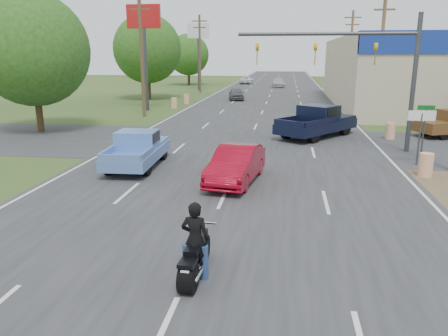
% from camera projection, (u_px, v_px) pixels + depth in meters
% --- Properties ---
extents(ground, '(200.00, 200.00, 0.00)m').
position_uv_depth(ground, '(161.00, 335.00, 7.98)').
color(ground, '#2B431B').
rests_on(ground, ground).
extents(main_road, '(15.00, 180.00, 0.02)m').
position_uv_depth(main_road, '(266.00, 103.00, 46.29)').
color(main_road, '#2D2D30').
rests_on(main_road, ground).
extents(cross_road, '(120.00, 10.00, 0.02)m').
position_uv_depth(cross_road, '(248.00, 143.00, 25.22)').
color(cross_road, '#2D2D30').
rests_on(cross_road, ground).
extents(utility_pole_2, '(2.00, 0.28, 10.00)m').
position_uv_depth(utility_pole_2, '(381.00, 50.00, 35.03)').
color(utility_pole_2, '#4C3823').
rests_on(utility_pole_2, ground).
extents(utility_pole_3, '(2.00, 0.28, 10.00)m').
position_uv_depth(utility_pole_3, '(351.00, 52.00, 52.27)').
color(utility_pole_3, '#4C3823').
rests_on(utility_pole_3, ground).
extents(utility_pole_5, '(2.00, 0.28, 10.00)m').
position_uv_depth(utility_pole_5, '(141.00, 50.00, 34.76)').
color(utility_pole_5, '#4C3823').
rests_on(utility_pole_5, ground).
extents(utility_pole_6, '(2.00, 0.28, 10.00)m').
position_uv_depth(utility_pole_6, '(200.00, 52.00, 57.75)').
color(utility_pole_6, '#4C3823').
rests_on(utility_pole_6, ground).
extents(tree_0, '(7.14, 7.14, 8.84)m').
position_uv_depth(tree_0, '(33.00, 50.00, 27.73)').
color(tree_0, '#422D19').
rests_on(tree_0, ground).
extents(tree_1, '(7.56, 7.56, 9.36)m').
position_uv_depth(tree_1, '(147.00, 49.00, 48.65)').
color(tree_1, '#422D19').
rests_on(tree_1, ground).
extents(tree_2, '(6.72, 6.72, 8.32)m').
position_uv_depth(tree_2, '(188.00, 55.00, 71.90)').
color(tree_2, '#422D19').
rests_on(tree_2, ground).
extents(tree_5, '(7.98, 7.98, 9.88)m').
position_uv_depth(tree_5, '(420.00, 50.00, 93.39)').
color(tree_5, '#422D19').
rests_on(tree_5, ground).
extents(tree_6, '(8.82, 8.82, 10.92)m').
position_uv_depth(tree_6, '(149.00, 48.00, 101.45)').
color(tree_6, '#422D19').
rests_on(tree_6, ground).
extents(barrel_0, '(0.56, 0.56, 1.00)m').
position_uv_depth(barrel_0, '(426.00, 165.00, 18.25)').
color(barrel_0, orange).
rests_on(barrel_0, ground).
extents(barrel_1, '(0.56, 0.56, 1.00)m').
position_uv_depth(barrel_1, '(390.00, 131.00, 26.34)').
color(barrel_1, orange).
rests_on(barrel_1, ground).
extents(barrel_2, '(0.56, 0.56, 1.00)m').
position_uv_depth(barrel_2, '(174.00, 103.00, 41.59)').
color(barrel_2, orange).
rests_on(barrel_2, ground).
extents(barrel_3, '(0.56, 0.56, 1.00)m').
position_uv_depth(barrel_3, '(187.00, 99.00, 45.38)').
color(barrel_3, orange).
rests_on(barrel_3, ground).
extents(pole_sign_left_near, '(3.00, 0.35, 9.20)m').
position_uv_depth(pole_sign_left_near, '(144.00, 29.00, 38.26)').
color(pole_sign_left_near, '#3F3F44').
rests_on(pole_sign_left_near, ground).
extents(pole_sign_left_far, '(3.00, 0.35, 9.20)m').
position_uv_depth(pole_sign_left_far, '(198.00, 38.00, 61.25)').
color(pole_sign_left_far, '#3F3F44').
rests_on(pole_sign_left_far, ground).
extents(lane_sign, '(1.20, 0.08, 2.52)m').
position_uv_depth(lane_sign, '(421.00, 125.00, 19.79)').
color(lane_sign, '#3F3F44').
rests_on(lane_sign, ground).
extents(street_name_sign, '(0.80, 0.08, 2.61)m').
position_uv_depth(street_name_sign, '(424.00, 126.00, 21.21)').
color(street_name_sign, '#3F3F44').
rests_on(street_name_sign, ground).
extents(signal_mast, '(9.12, 0.40, 7.00)m').
position_uv_depth(signal_mast, '(361.00, 58.00, 22.25)').
color(signal_mast, '#3F3F44').
rests_on(signal_mast, ground).
extents(red_convertible, '(2.13, 4.56, 1.45)m').
position_uv_depth(red_convertible, '(236.00, 165.00, 17.37)').
color(red_convertible, maroon).
rests_on(red_convertible, ground).
extents(motorcycle, '(0.68, 2.20, 1.11)m').
position_uv_depth(motorcycle, '(195.00, 260.00, 9.84)').
color(motorcycle, black).
rests_on(motorcycle, ground).
extents(rider, '(0.66, 0.45, 1.75)m').
position_uv_depth(rider, '(195.00, 243.00, 9.80)').
color(rider, black).
rests_on(rider, ground).
extents(blue_pickup, '(2.12, 5.04, 1.65)m').
position_uv_depth(blue_pickup, '(138.00, 148.00, 19.87)').
color(blue_pickup, black).
rests_on(blue_pickup, ground).
extents(navy_pickup, '(5.35, 6.12, 1.97)m').
position_uv_depth(navy_pickup, '(318.00, 121.00, 27.02)').
color(navy_pickup, black).
rests_on(navy_pickup, ground).
extents(distant_car_grey, '(2.22, 4.21, 1.36)m').
position_uv_depth(distant_car_grey, '(236.00, 94.00, 49.17)').
color(distant_car_grey, '#4F4F54').
rests_on(distant_car_grey, ground).
extents(distant_car_silver, '(2.22, 4.85, 1.37)m').
position_uv_depth(distant_car_silver, '(278.00, 83.00, 68.48)').
color(distant_car_silver, '#B8B7BD').
rests_on(distant_car_silver, ground).
extents(distant_car_white, '(2.26, 4.57, 1.25)m').
position_uv_depth(distant_car_white, '(247.00, 80.00, 76.49)').
color(distant_car_white, white).
rests_on(distant_car_white, ground).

